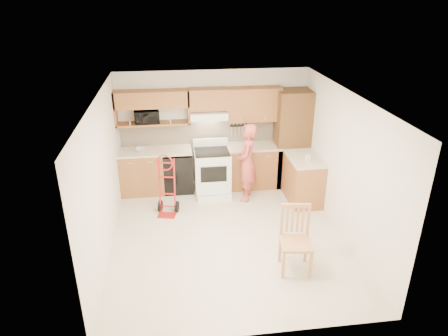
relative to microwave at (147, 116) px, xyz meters
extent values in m
cube|color=beige|center=(1.37, -2.08, -1.64)|extent=(4.00, 4.50, 0.02)
cube|color=white|center=(1.37, -2.08, 0.88)|extent=(4.00, 4.50, 0.02)
cube|color=white|center=(1.37, 0.17, -0.38)|extent=(4.00, 0.02, 2.50)
cube|color=white|center=(1.37, -4.34, -0.38)|extent=(4.00, 0.02, 2.50)
cube|color=white|center=(-0.64, -2.08, -0.38)|extent=(0.02, 4.50, 2.50)
cube|color=white|center=(3.38, -2.08, -0.38)|extent=(0.02, 4.50, 2.50)
cube|color=beige|center=(1.37, 0.15, -0.43)|extent=(3.92, 0.03, 0.55)
cube|color=#9A693D|center=(-0.18, -0.14, -1.18)|extent=(0.90, 0.60, 0.90)
cube|color=black|center=(0.57, -0.14, -1.20)|extent=(0.60, 0.60, 0.85)
cube|color=#9A693D|center=(2.20, -0.14, -1.18)|extent=(1.14, 0.60, 0.90)
cube|color=beige|center=(0.12, -0.13, -0.71)|extent=(1.50, 0.63, 0.04)
cube|color=beige|center=(2.20, -0.13, -0.71)|extent=(1.14, 0.63, 0.04)
cube|color=#9A693D|center=(3.07, -0.94, -1.18)|extent=(0.60, 1.00, 0.90)
cube|color=beige|center=(3.07, -0.94, -0.71)|extent=(0.63, 1.00, 0.04)
cube|color=brown|center=(3.02, -0.14, -0.58)|extent=(0.70, 0.60, 2.10)
cube|color=#9A693D|center=(0.12, 0.00, 0.35)|extent=(1.50, 0.33, 0.34)
cube|color=#9A693D|center=(0.12, 0.00, -0.16)|extent=(1.50, 0.33, 0.04)
cube|color=#9A693D|center=(1.25, 0.00, 0.31)|extent=(0.76, 0.33, 0.44)
cube|color=#9A693D|center=(2.20, 0.00, 0.17)|extent=(1.14, 0.33, 0.70)
cube|color=white|center=(1.25, -0.06, 0.00)|extent=(0.76, 0.46, 0.14)
imported|color=black|center=(0.00, 0.00, 0.00)|extent=(0.52, 0.39, 0.27)
imported|color=#BC4841|center=(1.95, -0.74, -0.82)|extent=(0.53, 0.67, 1.62)
imported|color=white|center=(3.07, -1.13, -0.60)|extent=(0.10, 0.10, 0.18)
imported|color=white|center=(-0.17, -0.14, -0.66)|extent=(0.25, 0.25, 0.05)
camera|label=1|loc=(0.51, -8.11, 2.41)|focal=32.73mm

